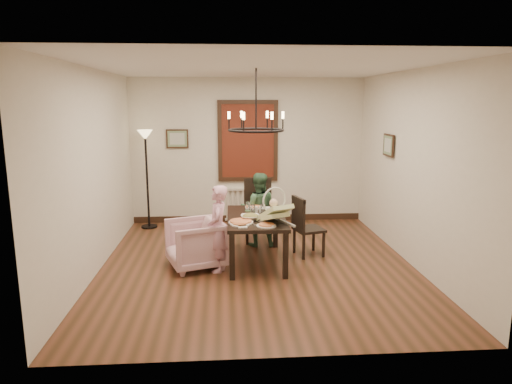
{
  "coord_description": "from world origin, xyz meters",
  "views": [
    {
      "loc": [
        -0.46,
        -6.34,
        2.35
      ],
      "look_at": [
        -0.0,
        0.17,
        1.05
      ],
      "focal_mm": 32.0,
      "sensor_mm": 36.0,
      "label": 1
    }
  ],
  "objects": [
    {
      "name": "seated_man",
      "position": [
        0.08,
        0.91,
        0.5
      ],
      "size": [
        0.51,
        0.41,
        1.01
      ],
      "primitive_type": "imported",
      "rotation": [
        0.0,
        0.0,
        3.1
      ],
      "color": "#3A6243",
      "rests_on": "room_shell"
    },
    {
      "name": "drinking_glass",
      "position": [
        -0.05,
        0.25,
        0.77
      ],
      "size": [
        0.07,
        0.07,
        0.14
      ],
      "primitive_type": "cylinder",
      "color": "silver",
      "rests_on": "dining_table"
    },
    {
      "name": "floor_lamp",
      "position": [
        -1.9,
        2.15,
        0.9
      ],
      "size": [
        0.3,
        0.3,
        1.8
      ],
      "primitive_type": null,
      "color": "black",
      "rests_on": "room_shell"
    },
    {
      "name": "room_shell",
      "position": [
        0.0,
        0.37,
        1.4
      ],
      "size": [
        4.51,
        5.0,
        2.81
      ],
      "color": "brown",
      "rests_on": "ground"
    },
    {
      "name": "baby_bouncer",
      "position": [
        0.22,
        -0.3,
        0.87
      ],
      "size": [
        0.58,
        0.65,
        0.35
      ],
      "primitive_type": null,
      "rotation": [
        0.0,
        0.0,
        0.43
      ],
      "color": "beige",
      "rests_on": "dining_table"
    },
    {
      "name": "elderly_woman",
      "position": [
        -0.56,
        -0.2,
        0.51
      ],
      "size": [
        0.26,
        0.38,
        1.01
      ],
      "primitive_type": "imported",
      "rotation": [
        0.0,
        0.0,
        -1.62
      ],
      "color": "#DD9CB7",
      "rests_on": "room_shell"
    },
    {
      "name": "picture_back",
      "position": [
        -1.35,
        2.47,
        1.65
      ],
      "size": [
        0.42,
        0.03,
        0.36
      ],
      "primitive_type": "cube",
      "color": "black",
      "rests_on": "room_shell"
    },
    {
      "name": "radiator",
      "position": [
        0.0,
        2.48,
        0.35
      ],
      "size": [
        0.92,
        0.12,
        0.62
      ],
      "primitive_type": null,
      "color": "silver",
      "rests_on": "room_shell"
    },
    {
      "name": "window_blinds",
      "position": [
        0.0,
        2.46,
        1.6
      ],
      "size": [
        1.0,
        0.03,
        1.4
      ],
      "primitive_type": "cube",
      "color": "maroon",
      "rests_on": "room_shell"
    },
    {
      "name": "chair_far",
      "position": [
        0.1,
        1.13,
        0.54
      ],
      "size": [
        0.48,
        0.48,
        1.07
      ],
      "primitive_type": null,
      "rotation": [
        0.0,
        0.0,
        -0.02
      ],
      "color": "black",
      "rests_on": "room_shell"
    },
    {
      "name": "pizza_platter",
      "position": [
        -0.24,
        -0.25,
        0.72
      ],
      "size": [
        0.34,
        0.34,
        0.04
      ],
      "primitive_type": "cylinder",
      "color": "tan",
      "rests_on": "dining_table"
    },
    {
      "name": "picture_right",
      "position": [
        2.21,
        0.9,
        1.65
      ],
      "size": [
        0.03,
        0.42,
        0.36
      ],
      "primitive_type": "cube",
      "rotation": [
        0.0,
        0.0,
        1.57
      ],
      "color": "black",
      "rests_on": "room_shell"
    },
    {
      "name": "chair_right",
      "position": [
        0.83,
        0.36,
        0.47
      ],
      "size": [
        0.51,
        0.51,
        0.94
      ],
      "primitive_type": null,
      "rotation": [
        0.0,
        0.0,
        1.85
      ],
      "color": "black",
      "rests_on": "room_shell"
    },
    {
      "name": "chandelier",
      "position": [
        -0.01,
        0.12,
        1.95
      ],
      "size": [
        0.8,
        0.8,
        0.04
      ],
      "primitive_type": "torus",
      "color": "black",
      "rests_on": "room_shell"
    },
    {
      "name": "salad_bowl",
      "position": [
        -0.1,
        -0.07,
        0.74
      ],
      "size": [
        0.33,
        0.33,
        0.08
      ],
      "primitive_type": "imported",
      "color": "white",
      "rests_on": "dining_table"
    },
    {
      "name": "armchair",
      "position": [
        -0.89,
        -0.04,
        0.35
      ],
      "size": [
        0.96,
        0.95,
        0.69
      ],
      "primitive_type": "imported",
      "rotation": [
        0.0,
        0.0,
        -1.24
      ],
      "color": "#DBA7C0",
      "rests_on": "room_shell"
    },
    {
      "name": "dining_table",
      "position": [
        -0.01,
        0.12,
        0.61
      ],
      "size": [
        0.86,
        1.5,
        0.7
      ],
      "rotation": [
        0.0,
        0.0,
        -0.01
      ],
      "color": "black",
      "rests_on": "room_shell"
    }
  ]
}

